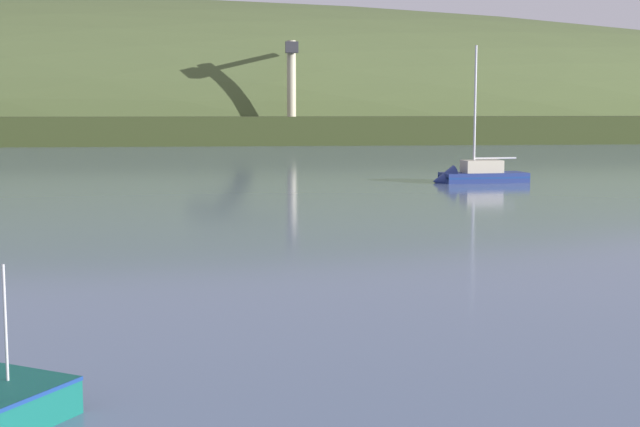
% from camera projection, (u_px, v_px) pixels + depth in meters
% --- Properties ---
extents(far_shoreline_hill, '(584.23, 97.86, 59.63)m').
position_uv_depth(far_shoreline_hill, '(30.00, 136.00, 191.09)').
color(far_shoreline_hill, '#35401E').
rests_on(far_shoreline_hill, ground).
extents(dockside_crane, '(3.58, 11.34, 17.82)m').
position_uv_depth(dockside_crane, '(291.00, 96.00, 155.84)').
color(dockside_crane, '#4C4C51').
rests_on(dockside_crane, ground).
extents(sailboat_near_mooring, '(8.11, 3.33, 12.23)m').
position_uv_depth(sailboat_near_mooring, '(473.00, 178.00, 73.11)').
color(sailboat_near_mooring, navy).
rests_on(sailboat_near_mooring, ground).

